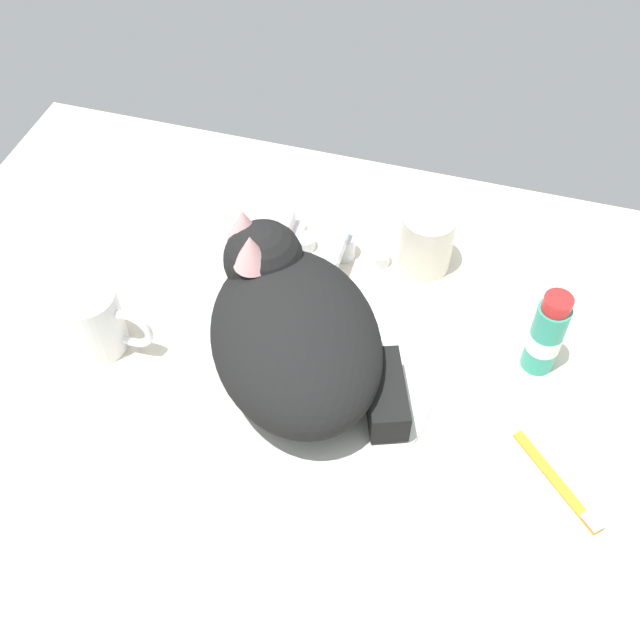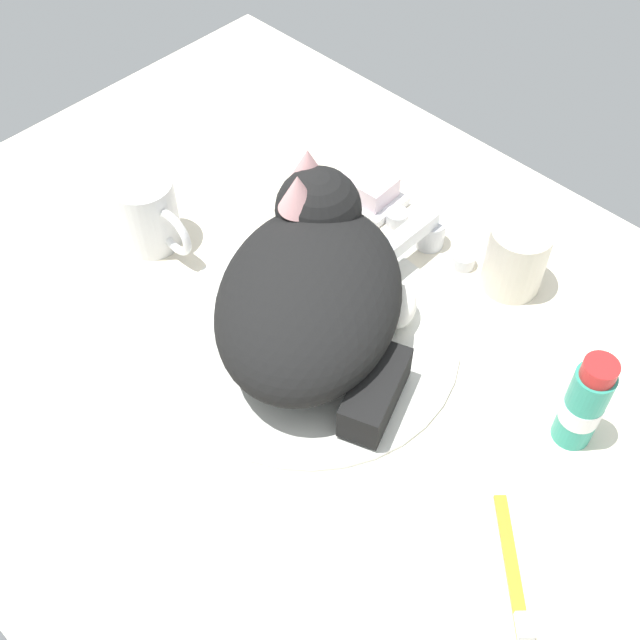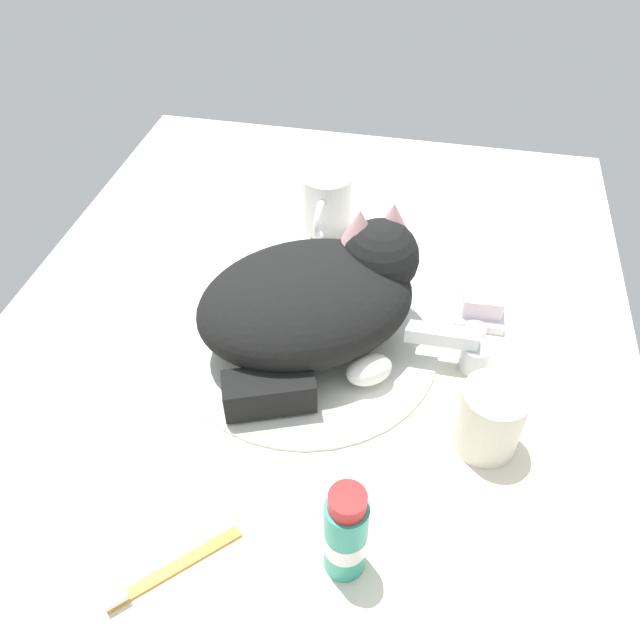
% 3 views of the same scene
% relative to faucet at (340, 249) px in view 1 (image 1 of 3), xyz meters
% --- Properties ---
extents(ground_plane, '(1.10, 0.83, 0.03)m').
position_rel_faucet_xyz_m(ground_plane, '(0.00, -0.19, -0.04)').
color(ground_plane, silver).
extents(sink_basin, '(0.33, 0.33, 0.01)m').
position_rel_faucet_xyz_m(sink_basin, '(0.00, -0.19, -0.02)').
color(sink_basin, silver).
rests_on(sink_basin, ground_plane).
extents(faucet, '(0.13, 0.10, 0.06)m').
position_rel_faucet_xyz_m(faucet, '(0.00, 0.00, 0.00)').
color(faucet, silver).
rests_on(faucet, ground_plane).
extents(cat, '(0.30, 0.33, 0.16)m').
position_rel_faucet_xyz_m(cat, '(-0.01, -0.18, 0.05)').
color(cat, black).
rests_on(cat, sink_basin).
extents(coffee_mug, '(0.12, 0.07, 0.09)m').
position_rel_faucet_xyz_m(coffee_mug, '(-0.25, -0.22, 0.02)').
color(coffee_mug, white).
rests_on(coffee_mug, ground_plane).
extents(rinse_cup, '(0.07, 0.07, 0.09)m').
position_rel_faucet_xyz_m(rinse_cup, '(0.11, 0.03, 0.02)').
color(rinse_cup, silver).
rests_on(rinse_cup, ground_plane).
extents(soap_dish, '(0.09, 0.06, 0.01)m').
position_rel_faucet_xyz_m(soap_dish, '(-0.11, 0.02, -0.02)').
color(soap_dish, white).
rests_on(soap_dish, ground_plane).
extents(soap_bar, '(0.07, 0.05, 0.03)m').
position_rel_faucet_xyz_m(soap_bar, '(-0.11, 0.02, 0.00)').
color(soap_bar, silver).
rests_on(soap_bar, soap_dish).
extents(toothpaste_bottle, '(0.04, 0.04, 0.12)m').
position_rel_faucet_xyz_m(toothpaste_bottle, '(0.28, -0.10, 0.03)').
color(toothpaste_bottle, teal).
rests_on(toothpaste_bottle, ground_plane).
extents(toothbrush, '(0.11, 0.11, 0.02)m').
position_rel_faucet_xyz_m(toothbrush, '(0.32, -0.26, -0.02)').
color(toothbrush, orange).
rests_on(toothbrush, ground_plane).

